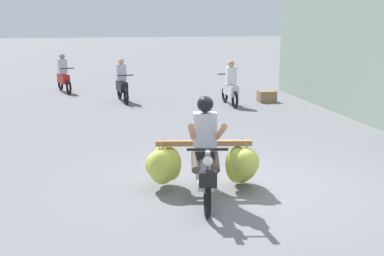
{
  "coord_description": "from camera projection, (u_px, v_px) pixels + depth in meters",
  "views": [
    {
      "loc": [
        -2.27,
        -7.18,
        2.7
      ],
      "look_at": [
        -0.73,
        0.59,
        0.9
      ],
      "focal_mm": 45.86,
      "sensor_mm": 36.0,
      "label": 1
    }
  ],
  "objects": [
    {
      "name": "motorbike_distant_ahead_left",
      "position": [
        231.0,
        87.0,
        15.12
      ],
      "size": [
        0.5,
        1.62,
        1.4
      ],
      "color": "black",
      "rests_on": "ground"
    },
    {
      "name": "ground_plane",
      "position": [
        243.0,
        188.0,
        7.9
      ],
      "size": [
        120.0,
        120.0,
        0.0
      ],
      "primitive_type": "plane",
      "color": "slate"
    },
    {
      "name": "motorbike_distant_ahead_right",
      "position": [
        122.0,
        84.0,
        15.84
      ],
      "size": [
        0.51,
        1.62,
        1.4
      ],
      "color": "black",
      "rests_on": "ground"
    },
    {
      "name": "motorbike_main_loaded",
      "position": [
        203.0,
        162.0,
        7.66
      ],
      "size": [
        1.81,
        1.89,
        1.58
      ],
      "color": "black",
      "rests_on": "ground"
    },
    {
      "name": "motorbike_distant_far_ahead",
      "position": [
        63.0,
        77.0,
        17.83
      ],
      "size": [
        0.69,
        1.56,
        1.4
      ],
      "color": "black",
      "rests_on": "ground"
    },
    {
      "name": "produce_crate",
      "position": [
        267.0,
        96.0,
        15.87
      ],
      "size": [
        0.56,
        0.4,
        0.36
      ],
      "primitive_type": "cube",
      "color": "olive",
      "rests_on": "ground"
    }
  ]
}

